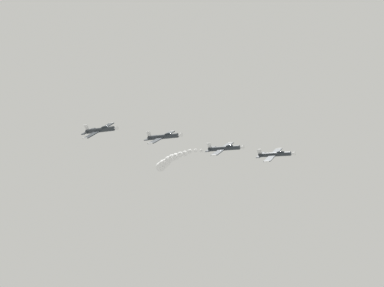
{
  "coord_description": "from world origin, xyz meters",
  "views": [
    {
      "loc": [
        84.25,
        58.43,
        51.65
      ],
      "look_at": [
        0.0,
        0.0,
        63.38
      ],
      "focal_mm": 38.61,
      "sensor_mm": 36.0,
      "label": 1
    }
  ],
  "objects": [
    {
      "name": "airplane_lead",
      "position": [
        -17.68,
        14.53,
        61.21
      ],
      "size": [
        8.75,
        10.35,
        4.51
      ],
      "rotation": [
        0.0,
        0.45,
        0.0
      ],
      "color": "#23282D"
    },
    {
      "name": "airplane_left_outer",
      "position": [
        17.65,
        -14.03,
        65.86
      ],
      "size": [
        8.49,
        10.35,
        5.04
      ],
      "rotation": [
        0.0,
        0.52,
        0.0
      ],
      "color": "#23282D"
    },
    {
      "name": "airplane_right_inner",
      "position": [
        6.2,
        -4.22,
        64.77
      ],
      "size": [
        8.83,
        10.35,
        4.33
      ],
      "rotation": [
        0.0,
        0.43,
        0.0
      ],
      "color": "#23282D"
    },
    {
      "name": "airplane_left_inner",
      "position": [
        -6.48,
        5.57,
        62.4
      ],
      "size": [
        8.84,
        10.35,
        4.31
      ],
      "rotation": [
        0.0,
        0.43,
        0.0
      ],
      "color": "#23282D"
    },
    {
      "name": "smoke_trail_left_inner",
      "position": [
        -11.79,
        -17.04,
        60.05
      ],
      "size": [
        9.73,
        22.0,
        5.45
      ],
      "color": "white"
    }
  ]
}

